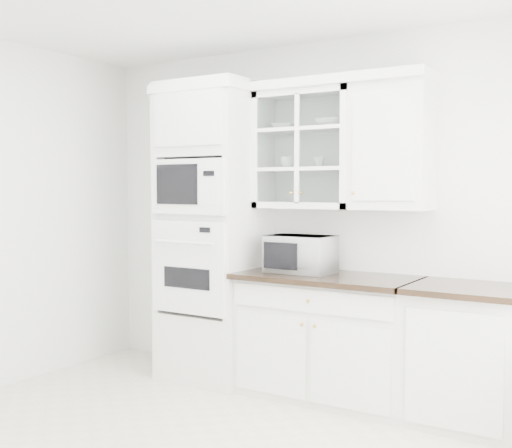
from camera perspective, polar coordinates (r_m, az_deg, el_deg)
The scene contains 12 objects.
room_shell at distance 3.99m, azimuth -3.56°, elevation 6.42°, with size 4.00×3.50×2.70m.
oven_column at distance 5.23m, azimuth -3.88°, elevation -0.69°, with size 0.76×0.68×2.40m.
base_cabinet_run at distance 4.84m, azimuth 6.42°, elevation -9.85°, with size 1.32×0.67×0.92m.
extra_base_cabinet at distance 4.51m, azimuth 18.15°, elevation -10.97°, with size 0.72×0.67×0.92m.
upper_cabinet_glass at distance 4.96m, azimuth 4.60°, elevation 6.61°, with size 0.80×0.33×0.90m.
upper_cabinet_solid at distance 4.69m, azimuth 11.98°, elevation 6.75°, with size 0.55×0.33×0.90m, color white.
crown_molding at distance 5.04m, azimuth 3.41°, elevation 12.10°, with size 2.14×0.38×0.07m, color white.
countertop_microwave at distance 4.85m, azimuth 4.08°, elevation -2.66°, with size 0.48×0.40×0.28m, color white.
bowl_a at distance 5.06m, azimuth 2.54°, elevation 8.63°, with size 0.19×0.19×0.05m, color white.
bowl_b at distance 4.91m, azimuth 6.51°, elevation 8.90°, with size 0.21×0.21×0.07m, color white.
cup_a at distance 5.02m, azimuth 2.83°, elevation 5.47°, with size 0.11×0.11×0.09m, color white.
cup_b at distance 4.93m, azimuth 5.63°, elevation 5.47°, with size 0.09×0.09×0.08m, color white.
Camera 1 is at (2.33, -2.80, 1.56)m, focal length 45.00 mm.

